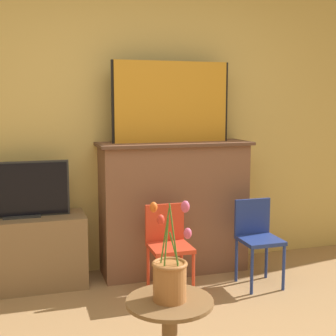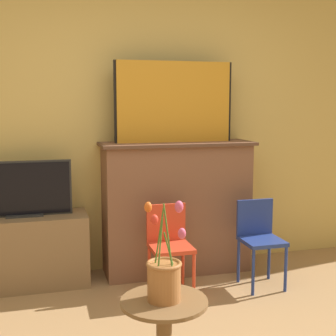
# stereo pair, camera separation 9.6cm
# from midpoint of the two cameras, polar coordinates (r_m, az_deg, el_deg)

# --- Properties ---
(wall_back) EXTENTS (8.00, 0.06, 2.70)m
(wall_back) POSITION_cam_midpoint_polar(r_m,az_deg,el_deg) (4.01, -6.84, 6.64)
(wall_back) COLOR #E0BC66
(wall_back) RESTS_ON ground
(fireplace_mantel) EXTENTS (1.29, 0.43, 1.11)m
(fireplace_mantel) POSITION_cam_midpoint_polar(r_m,az_deg,el_deg) (3.99, 0.02, -4.61)
(fireplace_mantel) COLOR brown
(fireplace_mantel) RESTS_ON ground
(painting) EXTENTS (1.00, 0.03, 0.66)m
(painting) POSITION_cam_midpoint_polar(r_m,az_deg,el_deg) (3.89, -0.28, 8.05)
(painting) COLOR black
(painting) RESTS_ON fireplace_mantel
(tv_stand) EXTENTS (0.95, 0.39, 0.56)m
(tv_stand) POSITION_cam_midpoint_polar(r_m,az_deg,el_deg) (3.88, -17.88, -9.78)
(tv_stand) COLOR olive
(tv_stand) RESTS_ON ground
(tv_monitor) EXTENTS (0.73, 0.12, 0.43)m
(tv_monitor) POSITION_cam_midpoint_polar(r_m,az_deg,el_deg) (3.77, -18.20, -2.62)
(tv_monitor) COLOR #2D2D2D
(tv_monitor) RESTS_ON tv_stand
(chair_red) EXTENTS (0.30, 0.30, 0.67)m
(chair_red) POSITION_cam_midpoint_polar(r_m,az_deg,el_deg) (3.56, -0.77, -8.98)
(chair_red) COLOR red
(chair_red) RESTS_ON ground
(chair_blue) EXTENTS (0.30, 0.30, 0.67)m
(chair_blue) POSITION_cam_midpoint_polar(r_m,az_deg,el_deg) (3.80, 10.09, -8.01)
(chair_blue) COLOR navy
(chair_blue) RESTS_ON ground
(side_table) EXTENTS (0.44, 0.44, 0.46)m
(side_table) POSITION_cam_midpoint_polar(r_m,az_deg,el_deg) (2.51, -0.96, -19.05)
(side_table) COLOR brown
(side_table) RESTS_ON ground
(vase_tulips) EXTENTS (0.19, 0.19, 0.52)m
(vase_tulips) POSITION_cam_midpoint_polar(r_m,az_deg,el_deg) (2.39, -0.95, -13.08)
(vase_tulips) COLOR #AD6B38
(vase_tulips) RESTS_ON side_table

